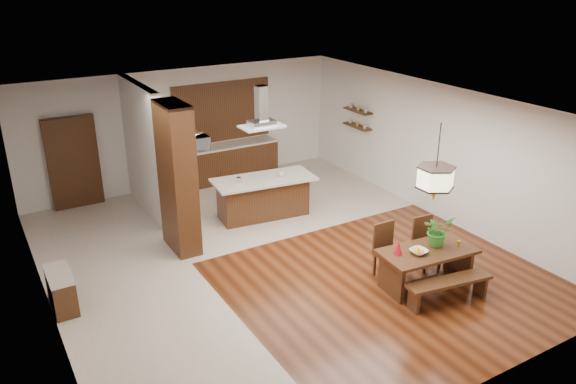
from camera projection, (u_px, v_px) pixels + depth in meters
room_shell at (274, 153)px, 9.98m from camera, size 9.00×9.04×2.92m
tile_hallway at (132, 295)px, 9.45m from camera, size 2.50×9.00×0.01m
tile_kitchen at (269, 199)px, 13.33m from camera, size 5.50×4.00×0.01m
soffit_band at (273, 108)px, 9.67m from camera, size 8.00×9.00×0.02m
partition_pier at (177, 179)px, 10.50m from camera, size 0.45×1.00×2.90m
partition_stub at (143, 149)px, 12.18m from camera, size 0.18×2.40×2.90m
hallway_console at (61, 291)px, 8.99m from camera, size 0.37×0.88×0.63m
hallway_doorway at (74, 163)px, 12.59m from camera, size 1.10×0.20×2.10m
rear_counter at (228, 162)px, 14.40m from camera, size 2.60×0.62×0.95m
kitchen_window at (222, 111)px, 14.13m from camera, size 2.60×0.08×1.50m
shelf_lower at (357, 126)px, 14.13m from camera, size 0.26×0.90×0.04m
shelf_upper at (358, 111)px, 13.98m from camera, size 0.26×0.90×0.04m
dining_table at (427, 259)px, 9.57m from camera, size 1.71×0.98×0.68m
dining_bench at (448, 291)px, 9.18m from camera, size 1.53×0.57×0.42m
dining_chair_left at (390, 252)px, 9.83m from camera, size 0.44×0.44×0.99m
dining_chair_right at (427, 244)px, 10.16m from camera, size 0.46×0.46×0.95m
pendant_lantern at (437, 163)px, 8.92m from camera, size 0.64×0.64×1.31m
foliage_plant at (438, 230)px, 9.57m from camera, size 0.52×0.46×0.56m
fruit_bowl at (419, 251)px, 9.37m from camera, size 0.31×0.31×0.07m
napkin_cone at (398, 248)px, 9.33m from camera, size 0.19×0.19×0.23m
gold_ornament at (459, 243)px, 9.63m from camera, size 0.07×0.07×0.09m
kitchen_island at (263, 197)px, 12.26m from camera, size 2.29×1.20×0.91m
range_hood at (262, 107)px, 11.52m from camera, size 0.90×0.55×0.87m
island_cup at (281, 174)px, 12.17m from camera, size 0.15×0.15×0.10m
microwave at (196, 143)px, 13.74m from camera, size 0.63×0.45×0.34m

